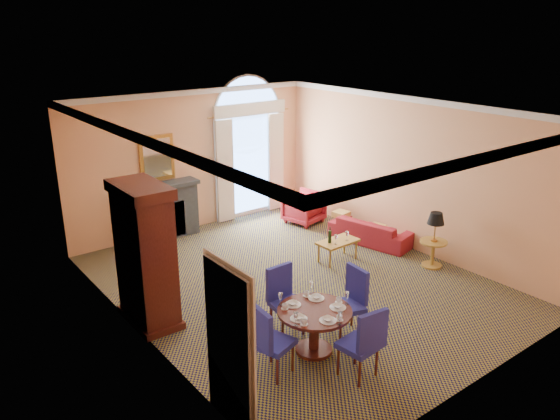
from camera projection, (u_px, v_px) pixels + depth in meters
ground at (296, 283)px, 10.14m from camera, size 7.50×7.50×0.00m
room_envelope at (273, 144)px, 9.81m from camera, size 6.04×7.52×3.45m
armoire at (146, 257)px, 8.52m from camera, size 0.66×1.18×2.31m
dining_table at (314, 320)px, 7.88m from camera, size 1.09×1.09×0.88m
dining_chair_north at (283, 295)px, 8.43m from camera, size 0.54×0.54×1.06m
dining_chair_south at (365, 340)px, 7.24m from camera, size 0.52×0.54×1.06m
dining_chair_east at (352, 297)px, 8.37m from camera, size 0.60×0.60×1.06m
dining_chair_west at (268, 338)px, 7.29m from camera, size 0.59×0.59×1.06m
sofa at (371, 231)px, 11.93m from camera, size 1.12×1.93×0.53m
armchair at (303, 207)px, 13.10m from camera, size 0.96×0.98×0.75m
coffee_table at (338, 242)px, 10.96m from camera, size 0.86×0.50×0.76m
side_table at (435, 233)px, 10.61m from camera, size 0.54×0.54×1.10m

